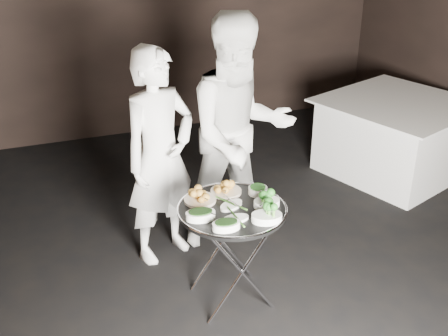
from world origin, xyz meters
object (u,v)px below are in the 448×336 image
object	(u,v)px
tray_stand	(232,251)
waiter_left	(160,157)
serving_tray	(232,209)
dining_table	(395,137)
waiter_right	(240,134)

from	to	relation	value
tray_stand	waiter_left	xyz separation A→B (m)	(-0.29, 0.72, 0.43)
serving_tray	tray_stand	bearing A→B (deg)	-90.00
waiter_left	dining_table	world-z (taller)	waiter_left
serving_tray	dining_table	world-z (taller)	dining_table
serving_tray	waiter_right	distance (m)	0.83
waiter_right	dining_table	size ratio (longest dim) A/B	1.40
waiter_left	tray_stand	bearing A→B (deg)	-91.53
serving_tray	waiter_left	distance (m)	0.78
serving_tray	dining_table	bearing A→B (deg)	30.25
waiter_left	dining_table	distance (m)	2.66
tray_stand	serving_tray	xyz separation A→B (m)	(0.00, 0.00, 0.32)
tray_stand	waiter_right	world-z (taller)	waiter_right
serving_tray	waiter_left	bearing A→B (deg)	111.68
waiter_left	waiter_right	size ratio (longest dim) A/B	0.90
waiter_left	dining_table	xyz separation A→B (m)	(2.55, 0.60, -0.45)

